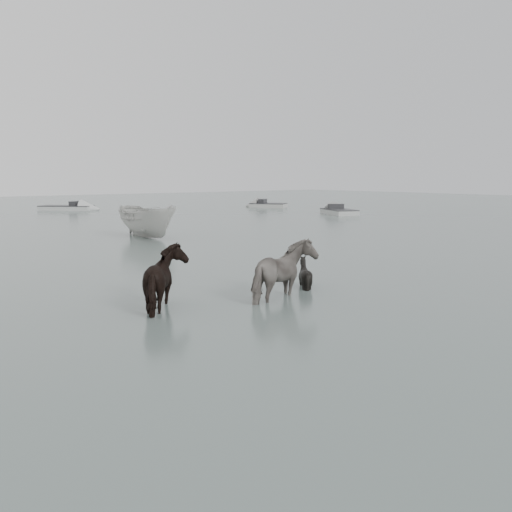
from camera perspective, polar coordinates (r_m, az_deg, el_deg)
name	(u,v)px	position (r m, az deg, el deg)	size (l,w,h in m)	color
ground	(279,300)	(13.52, 2.27, -4.42)	(140.00, 140.00, 0.00)	#4D5B56
pony_pinto	(283,263)	(13.53, 2.73, -0.74)	(0.92, 2.01, 1.70)	black
pony_dark	(169,271)	(12.76, -8.72, -1.47)	(1.65, 1.41, 1.66)	black
pony_black	(305,265)	(15.10, 4.89, -0.89)	(0.93, 1.04, 1.15)	black
boat_small	(148,219)	(27.21, -10.80, 3.63)	(1.67, 4.43, 1.71)	beige
skiff_port	(339,209)	(42.72, 8.31, 4.64)	(4.95, 1.60, 0.75)	#A8AAA7
skiff_mid	(66,206)	(49.71, -18.44, 4.80)	(5.91, 1.60, 0.75)	#ADB0AE
skiff_star	(268,203)	(51.18, 1.24, 5.30)	(4.37, 1.60, 0.75)	#A8A9A4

